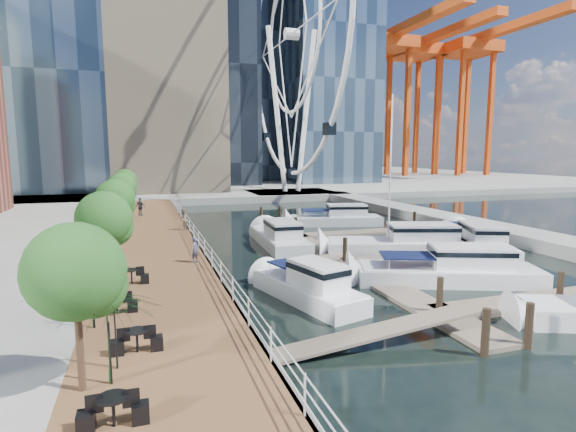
% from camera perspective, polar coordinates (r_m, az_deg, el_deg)
% --- Properties ---
extents(ground, '(520.00, 520.00, 0.00)m').
position_cam_1_polar(ground, '(22.15, 9.05, -11.48)').
color(ground, black).
rests_on(ground, ground).
extents(boardwalk, '(6.00, 60.00, 1.00)m').
position_cam_1_polar(boardwalk, '(34.23, -16.67, -3.87)').
color(boardwalk, brown).
rests_on(boardwalk, ground).
extents(seawall, '(0.25, 60.00, 1.00)m').
position_cam_1_polar(seawall, '(34.42, -11.67, -3.63)').
color(seawall, '#595954').
rests_on(seawall, ground).
extents(land_far, '(200.00, 114.00, 1.00)m').
position_cam_1_polar(land_far, '(121.11, -13.53, 4.57)').
color(land_far, gray).
rests_on(land_far, ground).
extents(breakwater, '(4.00, 60.00, 1.00)m').
position_cam_1_polar(breakwater, '(49.09, 19.29, -0.45)').
color(breakwater, gray).
rests_on(breakwater, ground).
extents(pier, '(14.00, 12.00, 1.00)m').
position_cam_1_polar(pier, '(74.70, 0.45, 2.77)').
color(pier, gray).
rests_on(pier, ground).
extents(railing, '(0.10, 60.00, 1.05)m').
position_cam_1_polar(railing, '(34.22, -11.88, -1.96)').
color(railing, white).
rests_on(railing, boardwalk).
extents(floating_docks, '(16.00, 34.00, 2.60)m').
position_cam_1_polar(floating_docks, '(34.21, 13.36, -3.77)').
color(floating_docks, '#6D6051').
rests_on(floating_docks, ground).
extents(ferris_wheel, '(5.80, 45.60, 47.80)m').
position_cam_1_polar(ferris_wheel, '(76.66, 0.47, 22.04)').
color(ferris_wheel, white).
rests_on(ferris_wheel, ground).
extents(port_cranes, '(40.00, 52.00, 38.00)m').
position_cam_1_polar(port_cranes, '(138.48, 16.37, 12.96)').
color(port_cranes, '#D84C14').
rests_on(port_cranes, ground).
extents(street_trees, '(2.60, 42.60, 4.60)m').
position_cam_1_polar(street_trees, '(32.72, -21.09, 2.11)').
color(street_trees, '#3F2B1C').
rests_on(street_trees, ground).
extents(cafe_tables, '(2.50, 13.70, 0.74)m').
position_cam_1_polar(cafe_tables, '(17.60, -19.90, -12.37)').
color(cafe_tables, black).
rests_on(cafe_tables, ground).
extents(yacht_foreground, '(11.55, 6.87, 2.15)m').
position_cam_1_polar(yacht_foreground, '(27.56, 19.54, -7.93)').
color(yacht_foreground, white).
rests_on(yacht_foreground, ground).
extents(pedestrian_near, '(0.63, 0.65, 1.51)m').
position_cam_1_polar(pedestrian_near, '(26.82, -11.70, -4.20)').
color(pedestrian_near, '#44445A').
rests_on(pedestrian_near, boardwalk).
extents(pedestrian_mid, '(1.01, 1.08, 1.77)m').
position_cam_1_polar(pedestrian_mid, '(38.16, -13.17, -0.42)').
color(pedestrian_mid, gray).
rests_on(pedestrian_mid, boardwalk).
extents(pedestrian_far, '(1.12, 1.07, 1.87)m').
position_cam_1_polar(pedestrian_far, '(47.96, -18.23, 1.14)').
color(pedestrian_far, '#393B47').
rests_on(pedestrian_far, boardwalk).
extents(moored_yachts, '(22.29, 33.37, 11.50)m').
position_cam_1_polar(moored_yachts, '(34.64, 13.28, -4.45)').
color(moored_yachts, white).
rests_on(moored_yachts, ground).
extents(cafe_seating, '(4.59, 8.27, 2.58)m').
position_cam_1_polar(cafe_seating, '(15.49, -22.41, -11.89)').
color(cafe_seating, '#103E19').
rests_on(cafe_seating, ground).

